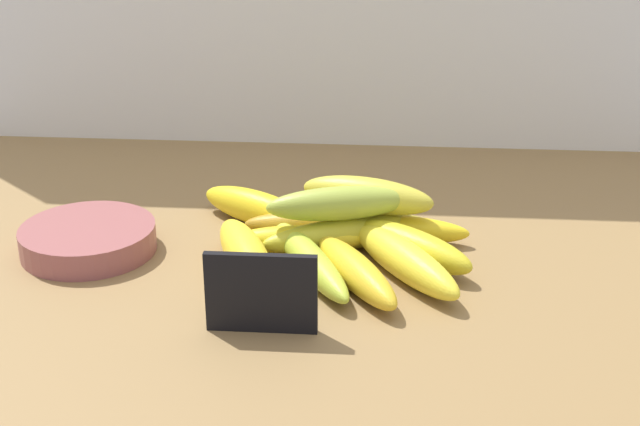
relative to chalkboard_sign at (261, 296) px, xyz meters
The scene contains 16 objects.
counter_top 19.33cm from the chalkboard_sign, 84.65° to the left, with size 110.00×76.00×3.00cm, color olive.
chalkboard_sign is the anchor object (origin of this frame).
fruit_bowl 27.99cm from the chalkboard_sign, 144.30° to the left, with size 15.70×15.70×3.13cm, color #904F4E.
banana_0 18.93cm from the chalkboard_sign, 41.65° to the left, with size 19.37×4.18×4.18cm, color yellow.
banana_1 21.74cm from the chalkboard_sign, 47.78° to the left, with size 17.17×4.26×4.26cm, color gold.
banana_2 17.76cm from the chalkboard_sign, 85.35° to the left, with size 15.93×3.41×3.41cm, color yellow.
banana_3 21.78cm from the chalkboard_sign, 81.23° to the left, with size 16.68×3.54×3.54cm, color #A3791D.
banana_4 13.30cm from the chalkboard_sign, 47.78° to the left, with size 17.35×3.77×3.77cm, color gold.
banana_5 20.79cm from the chalkboard_sign, 68.88° to the left, with size 20.63×3.82×3.82cm, color gold.
banana_6 13.12cm from the chalkboard_sign, 105.60° to the left, with size 16.96×4.39×4.39cm, color yellow.
banana_7 24.66cm from the chalkboard_sign, 67.55° to the left, with size 18.99×3.35×3.35cm, color yellow.
banana_8 13.14cm from the chalkboard_sign, 73.76° to the left, with size 20.52×3.45×3.45cm, color #AFC534.
banana_9 25.49cm from the chalkboard_sign, 58.59° to the left, with size 17.38×3.31×3.31cm, color yellow.
banana_10 26.00cm from the chalkboard_sign, 99.18° to the left, with size 16.50×4.26×4.26cm, color yellow.
banana_11 20.22cm from the chalkboard_sign, 71.38° to the left, with size 16.86×3.96×3.96cm, color #99AD3A.
banana_12 24.64cm from the chalkboard_sign, 66.83° to the left, with size 16.21×4.29×4.29cm, color gold.
Camera 1 is at (9.79, -94.74, 49.17)cm, focal length 50.44 mm.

